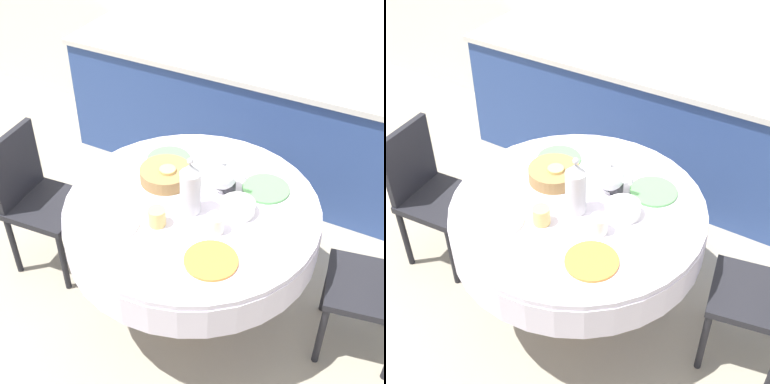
# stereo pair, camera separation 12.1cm
# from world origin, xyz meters

# --- Properties ---
(ground_plane) EXTENTS (12.00, 12.00, 0.00)m
(ground_plane) POSITION_xyz_m (0.00, 0.00, 0.00)
(ground_plane) COLOR #9E937F
(kitchen_counter) EXTENTS (3.24, 0.64, 0.91)m
(kitchen_counter) POSITION_xyz_m (0.00, 1.36, 0.46)
(kitchen_counter) COLOR #2D4784
(kitchen_counter) RESTS_ON ground_plane
(dining_table) EXTENTS (1.29, 1.29, 0.76)m
(dining_table) POSITION_xyz_m (0.00, 0.00, 0.63)
(dining_table) COLOR tan
(dining_table) RESTS_ON ground_plane
(chair_right) EXTENTS (0.43, 0.43, 0.90)m
(chair_right) POSITION_xyz_m (-0.98, -0.09, 0.51)
(chair_right) COLOR black
(chair_right) RESTS_ON ground_plane
(plate_near_left) EXTENTS (0.24, 0.24, 0.01)m
(plate_near_left) POSITION_xyz_m (-0.26, -0.30, 0.77)
(plate_near_left) COLOR white
(plate_near_left) RESTS_ON dining_table
(cup_near_left) EXTENTS (0.08, 0.08, 0.09)m
(cup_near_left) POSITION_xyz_m (-0.08, -0.20, 0.80)
(cup_near_left) COLOR #DBB766
(cup_near_left) RESTS_ON dining_table
(plate_near_right) EXTENTS (0.24, 0.24, 0.01)m
(plate_near_right) POSITION_xyz_m (0.26, -0.30, 0.77)
(plate_near_right) COLOR orange
(plate_near_right) RESTS_ON dining_table
(cup_near_right) EXTENTS (0.08, 0.08, 0.09)m
(cup_near_right) POSITION_xyz_m (0.18, -0.12, 0.80)
(cup_near_right) COLOR white
(cup_near_right) RESTS_ON dining_table
(plate_far_left) EXTENTS (0.24, 0.24, 0.01)m
(plate_far_left) POSITION_xyz_m (-0.29, 0.27, 0.77)
(plate_far_left) COLOR #5BA85B
(plate_far_left) RESTS_ON dining_table
(cup_far_left) EXTENTS (0.08, 0.08, 0.09)m
(cup_far_left) POSITION_xyz_m (-0.20, 0.10, 0.80)
(cup_far_left) COLOR #DBB766
(cup_far_left) RESTS_ON dining_table
(plate_far_right) EXTENTS (0.24, 0.24, 0.01)m
(plate_far_right) POSITION_xyz_m (0.28, 0.28, 0.77)
(plate_far_right) COLOR #5BA85B
(plate_far_right) RESTS_ON dining_table
(cup_far_right) EXTENTS (0.08, 0.08, 0.09)m
(cup_far_right) POSITION_xyz_m (0.10, 0.19, 0.80)
(cup_far_right) COLOR #28282D
(cup_far_right) RESTS_ON dining_table
(coffee_carafe) EXTENTS (0.10, 0.10, 0.31)m
(coffee_carafe) POSITION_xyz_m (0.01, -0.04, 0.90)
(coffee_carafe) COLOR #B2B2B7
(coffee_carafe) RESTS_ON dining_table
(teapot) EXTENTS (0.20, 0.14, 0.19)m
(teapot) POSITION_xyz_m (0.08, 0.19, 0.84)
(teapot) COLOR white
(teapot) RESTS_ON dining_table
(bread_basket) EXTENTS (0.27, 0.27, 0.07)m
(bread_basket) POSITION_xyz_m (-0.21, 0.11, 0.80)
(bread_basket) COLOR olive
(bread_basket) RESTS_ON dining_table
(fruit_bowl) EXTENTS (0.17, 0.17, 0.06)m
(fruit_bowl) POSITION_xyz_m (0.22, 0.05, 0.79)
(fruit_bowl) COLOR silver
(fruit_bowl) RESTS_ON dining_table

